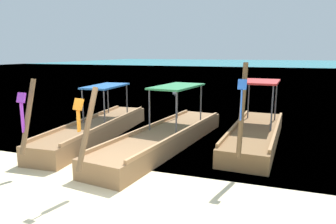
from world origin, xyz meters
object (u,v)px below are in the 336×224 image
object	(u,v)px
longtail_boat_orange_ribbon	(165,137)
longtail_boat_blue_ribbon	(255,133)
longtail_boat_violet_ribbon	(97,129)
mooring_buoy_near	(175,93)
mooring_buoy_far	(179,87)

from	to	relation	value
longtail_boat_orange_ribbon	longtail_boat_blue_ribbon	distance (m)	3.00
longtail_boat_orange_ribbon	longtail_boat_violet_ribbon	bearing A→B (deg)	177.17
longtail_boat_orange_ribbon	longtail_boat_blue_ribbon	bearing A→B (deg)	26.28
mooring_buoy_near	mooring_buoy_far	bearing A→B (deg)	102.13
longtail_boat_blue_ribbon	mooring_buoy_far	bearing A→B (deg)	117.27
longtail_boat_violet_ribbon	mooring_buoy_near	world-z (taller)	longtail_boat_violet_ribbon
longtail_boat_violet_ribbon	mooring_buoy_near	size ratio (longest dim) A/B	18.90
longtail_boat_blue_ribbon	mooring_buoy_far	world-z (taller)	longtail_boat_blue_ribbon
longtail_boat_violet_ribbon	longtail_boat_blue_ribbon	distance (m)	5.43
longtail_boat_violet_ribbon	longtail_boat_blue_ribbon	bearing A→B (deg)	12.76
longtail_boat_blue_ribbon	mooring_buoy_near	distance (m)	11.62
longtail_boat_violet_ribbon	longtail_boat_orange_ribbon	size ratio (longest dim) A/B	0.92
longtail_boat_orange_ribbon	longtail_boat_blue_ribbon	world-z (taller)	longtail_boat_blue_ribbon
mooring_buoy_near	longtail_boat_blue_ribbon	bearing A→B (deg)	-58.73
longtail_boat_orange_ribbon	mooring_buoy_far	xyz separation A→B (m)	(-3.99, 14.29, -0.09)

